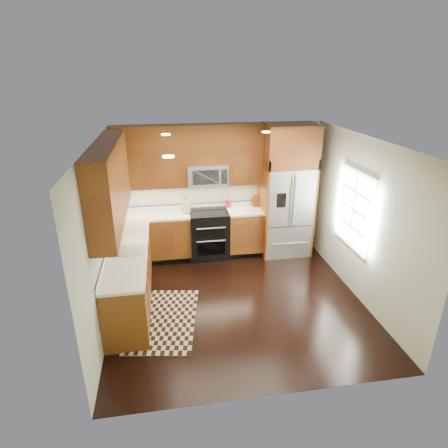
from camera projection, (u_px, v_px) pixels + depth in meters
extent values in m
plane|color=black|center=(237.00, 300.00, 6.18)|extent=(4.00, 4.00, 0.00)
cube|color=beige|center=(219.00, 189.00, 7.51)|extent=(4.00, 0.02, 2.60)
cube|color=beige|center=(102.00, 236.00, 5.39)|extent=(0.02, 4.00, 2.60)
cube|color=beige|center=(361.00, 219.00, 5.98)|extent=(0.02, 4.00, 2.60)
cube|color=white|center=(354.00, 209.00, 6.12)|extent=(0.04, 1.10, 1.30)
cube|color=white|center=(354.00, 209.00, 6.12)|extent=(0.02, 0.95, 1.15)
cube|color=brown|center=(155.00, 238.00, 7.36)|extent=(1.37, 0.60, 0.90)
cube|color=brown|center=(245.00, 232.00, 7.63)|extent=(0.72, 0.60, 0.90)
cube|color=brown|center=(130.00, 278.00, 5.94)|extent=(0.60, 2.40, 0.90)
cube|color=white|center=(192.00, 214.00, 7.29)|extent=(2.85, 0.62, 0.04)
cube|color=white|center=(127.00, 252.00, 5.76)|extent=(0.62, 2.40, 0.04)
cube|color=maroon|center=(190.00, 166.00, 7.07)|extent=(2.85, 0.33, 0.75)
cube|color=maroon|center=(111.00, 197.00, 5.39)|extent=(0.33, 2.40, 0.75)
cube|color=brown|center=(189.00, 136.00, 6.85)|extent=(2.85, 0.33, 0.40)
cube|color=brown|center=(106.00, 157.00, 5.17)|extent=(0.33, 2.40, 0.40)
cube|color=black|center=(209.00, 235.00, 7.49)|extent=(0.76, 0.64, 0.92)
cube|color=black|center=(209.00, 212.00, 7.31)|extent=(0.76, 0.60, 0.02)
cube|color=black|center=(211.00, 234.00, 7.14)|extent=(0.55, 0.01, 0.18)
cube|color=black|center=(211.00, 249.00, 7.26)|extent=(0.55, 0.01, 0.28)
cylinder|color=#B2B2B7|center=(211.00, 228.00, 7.07)|extent=(0.55, 0.02, 0.02)
cylinder|color=#B2B2B7|center=(211.00, 241.00, 7.18)|extent=(0.55, 0.02, 0.02)
cube|color=#B2B2B7|center=(207.00, 175.00, 7.15)|extent=(0.76, 0.40, 0.42)
cube|color=black|center=(206.00, 177.00, 6.96)|extent=(0.50, 0.01, 0.28)
cube|color=#B2B2B7|center=(285.00, 210.00, 7.52)|extent=(0.90, 0.74, 1.80)
cube|color=black|center=(293.00, 200.00, 7.04)|extent=(0.01, 0.01, 1.08)
cube|color=black|center=(281.00, 200.00, 7.01)|extent=(0.18, 0.01, 0.28)
cube|color=brown|center=(263.00, 207.00, 7.41)|extent=(0.04, 0.74, 2.00)
cube|color=brown|center=(308.00, 204.00, 7.55)|extent=(0.04, 0.74, 2.00)
cube|color=maroon|center=(290.00, 145.00, 7.02)|extent=(0.98, 0.74, 0.80)
cube|color=#B2B2B7|center=(127.00, 250.00, 5.75)|extent=(0.50, 0.42, 0.02)
cylinder|color=#B2B2B7|center=(114.00, 238.00, 5.87)|extent=(0.02, 0.02, 0.28)
torus|color=#B2B2B7|center=(112.00, 231.00, 5.74)|extent=(0.18, 0.02, 0.18)
cube|color=black|center=(164.00, 319.00, 5.68)|extent=(1.19, 1.71, 0.01)
cube|color=tan|center=(186.00, 206.00, 7.25)|extent=(0.16, 0.19, 0.25)
cylinder|color=#B01525|center=(229.00, 204.00, 7.56)|extent=(0.11, 0.11, 0.14)
cylinder|color=maroon|center=(257.00, 206.00, 7.59)|extent=(0.31, 0.31, 0.02)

